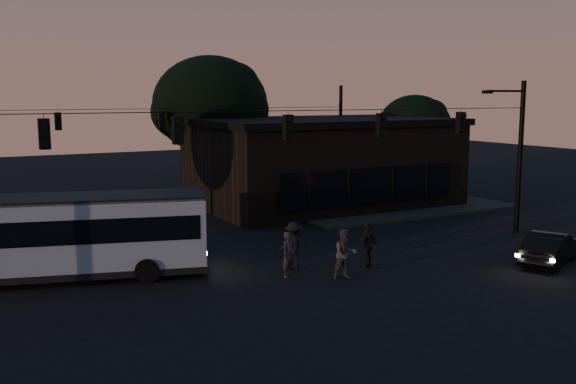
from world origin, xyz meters
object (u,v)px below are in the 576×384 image
building (322,161)px  bus (55,233)px  pedestrian_a (289,254)px  pedestrian_b (345,254)px  pedestrian_d (293,246)px  pedestrian_c (367,245)px  car (550,248)px

building → bus: building is taller
building → pedestrian_a: 16.68m
pedestrian_a → pedestrian_b: size_ratio=0.91×
bus → pedestrian_b: bus is taller
pedestrian_b → pedestrian_d: (-0.99, 2.16, -0.01)m
pedestrian_a → pedestrian_c: pedestrian_c is taller
pedestrian_a → pedestrian_d: (0.70, 0.88, 0.08)m
building → pedestrian_d: building is taller
bus → pedestrian_a: 8.71m
bus → building: bearing=44.4°
pedestrian_d → building: bearing=-109.0°
car → pedestrian_d: 10.49m
car → pedestrian_b: pedestrian_b is taller
pedestrian_a → pedestrian_d: 1.13m
bus → car: bearing=-6.3°
bus → pedestrian_b: bearing=-12.9°
pedestrian_b → pedestrian_a: bearing=153.4°
pedestrian_c → pedestrian_a: bearing=-25.8°
pedestrian_a → pedestrian_c: bearing=-26.3°
pedestrian_d → bus: bearing=-2.7°
bus → car: size_ratio=2.81×
bus → pedestrian_c: bus is taller
car → pedestrian_d: (-9.56, 4.31, 0.28)m
pedestrian_a → pedestrian_d: bearing=30.0°
car → pedestrian_a: pedestrian_a is taller
pedestrian_b → pedestrian_c: 1.98m
pedestrian_a → pedestrian_d: size_ratio=0.92×
building → car: building is taller
pedestrian_a → car: bearing=-39.9°
pedestrian_b → pedestrian_d: size_ratio=1.01×
building → pedestrian_b: size_ratio=8.11×
pedestrian_c → pedestrian_d: (-2.71, 1.18, 0.05)m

